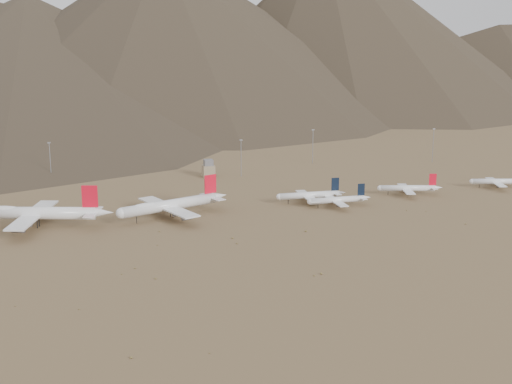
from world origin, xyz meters
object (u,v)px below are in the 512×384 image
object	(u,v)px
widebody_east	(170,205)
control_tower	(208,169)
narrowbody_b	(338,200)
narrowbody_a	(310,195)
widebody_centre	(36,213)

from	to	relation	value
widebody_east	control_tower	size ratio (longest dim) A/B	5.43
narrowbody_b	control_tower	distance (m)	113.86
narrowbody_a	narrowbody_b	size ratio (longest dim) A/B	1.10
narrowbody_b	narrowbody_a	bearing A→B (deg)	133.40
control_tower	narrowbody_b	bearing A→B (deg)	-60.48
narrowbody_a	narrowbody_b	xyz separation A→B (m)	(12.39, -13.24, -0.42)
narrowbody_a	widebody_centre	bearing A→B (deg)	-174.31
widebody_centre	narrowbody_b	size ratio (longest dim) A/B	1.88
widebody_centre	narrowbody_a	world-z (taller)	widebody_centre
widebody_centre	control_tower	size ratio (longest dim) A/B	6.10
widebody_centre	narrowbody_b	xyz separation A→B (m)	(166.28, -1.07, -3.54)
widebody_east	control_tower	xyz separation A→B (m)	(40.49, 96.93, -1.71)
widebody_centre	control_tower	xyz separation A→B (m)	(110.18, 98.00, -2.39)
widebody_centre	widebody_east	distance (m)	69.71
widebody_centre	widebody_east	world-z (taller)	widebody_centre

